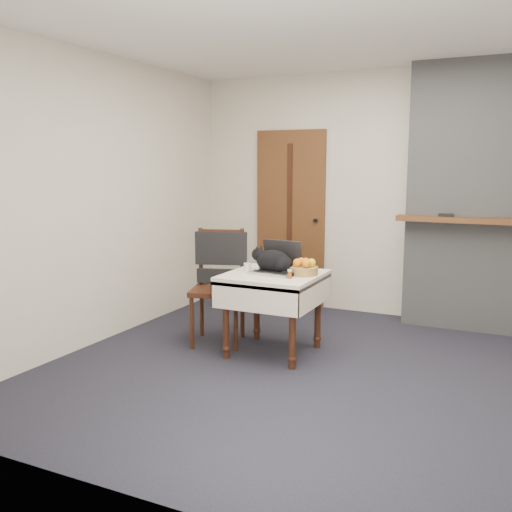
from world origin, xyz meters
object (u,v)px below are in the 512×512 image
at_px(chair, 220,270).
at_px(cat, 274,262).
at_px(door, 290,219).
at_px(side_table, 273,287).
at_px(pill_bottle, 290,274).
at_px(laptop, 278,265).
at_px(fruit_basket, 304,268).
at_px(cream_jar, 247,267).

bearing_deg(chair, cat, -27.97).
height_order(door, side_table, door).
xyz_separation_m(door, pill_bottle, (0.74, -1.82, -0.26)).
relative_size(door, pill_bottle, 26.47).
xyz_separation_m(laptop, fruit_basket, (0.23, 0.02, -0.01)).
bearing_deg(laptop, chair, 178.64).
relative_size(cat, cream_jar, 6.41).
height_order(laptop, cat, laptop).
bearing_deg(door, cat, -72.37).
distance_m(cat, cream_jar, 0.25).
bearing_deg(cat, pill_bottle, -32.07).
relative_size(fruit_basket, chair, 0.23).
relative_size(side_table, cream_jar, 11.03).
height_order(cat, pill_bottle, cat).
xyz_separation_m(cream_jar, fruit_basket, (0.50, 0.06, 0.02)).
relative_size(cat, fruit_basket, 1.87).
bearing_deg(pill_bottle, cream_jar, 162.13).
distance_m(door, cat, 1.74).
distance_m(door, pill_bottle, 1.98).
bearing_deg(side_table, chair, 167.42).
bearing_deg(laptop, cat, -143.45).
bearing_deg(cream_jar, chair, 160.19).
xyz_separation_m(pill_bottle, fruit_basket, (0.04, 0.21, 0.02)).
bearing_deg(pill_bottle, laptop, 135.24).
relative_size(door, cream_jar, 28.28).
xyz_separation_m(cream_jar, chair, (-0.35, 0.12, -0.07)).
bearing_deg(cat, side_table, -70.35).
height_order(door, chair, door).
xyz_separation_m(door, fruit_basket, (0.78, -1.62, -0.24)).
bearing_deg(chair, pill_bottle, -37.06).
height_order(door, cream_jar, door).
height_order(pill_bottle, fruit_basket, fruit_basket).
distance_m(laptop, cream_jar, 0.28).
bearing_deg(cat, chair, 177.06).
distance_m(cream_jar, fruit_basket, 0.51).
bearing_deg(cream_jar, side_table, -2.02).
bearing_deg(laptop, pill_bottle, -38.26).
relative_size(cat, chair, 0.44).
relative_size(laptop, cream_jar, 5.70).
distance_m(laptop, cat, 0.04).
distance_m(side_table, chair, 0.62).
bearing_deg(pill_bottle, cat, 141.26).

